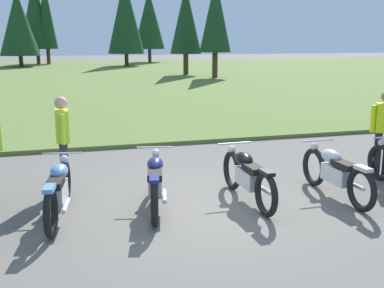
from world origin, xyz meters
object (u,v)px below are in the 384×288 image
(rider_near_row_end, at_px, (384,129))
(motorcycle_sky_blue, at_px, (59,190))
(motorcycle_black, at_px, (248,176))
(rider_with_back_turned, at_px, (63,138))
(motorcycle_silver, at_px, (336,172))
(motorcycle_navy, at_px, (155,182))

(rider_near_row_end, bearing_deg, motorcycle_sky_blue, -174.61)
(motorcycle_black, relative_size, rider_with_back_turned, 1.26)
(rider_with_back_turned, xyz_separation_m, rider_near_row_end, (5.95, -0.81, 0.00))
(rider_near_row_end, bearing_deg, motorcycle_black, -168.11)
(motorcycle_sky_blue, distance_m, rider_near_row_end, 6.12)
(rider_with_back_turned, bearing_deg, motorcycle_sky_blue, -94.91)
(rider_near_row_end, bearing_deg, rider_with_back_turned, 172.24)
(motorcycle_black, height_order, rider_near_row_end, rider_near_row_end)
(motorcycle_black, relative_size, motorcycle_silver, 1.00)
(motorcycle_sky_blue, bearing_deg, motorcycle_black, -1.44)
(motorcycle_navy, distance_m, rider_with_back_turned, 1.99)
(motorcycle_black, xyz_separation_m, motorcycle_silver, (1.51, -0.21, 0.00))
(rider_near_row_end, bearing_deg, motorcycle_navy, -173.18)
(motorcycle_black, height_order, motorcycle_silver, same)
(rider_with_back_turned, bearing_deg, motorcycle_silver, -20.83)
(motorcycle_sky_blue, xyz_separation_m, motorcycle_black, (2.99, -0.08, 0.00))
(motorcycle_silver, height_order, rider_near_row_end, rider_near_row_end)
(motorcycle_navy, height_order, rider_near_row_end, rider_near_row_end)
(rider_with_back_turned, relative_size, rider_near_row_end, 1.00)
(motorcycle_sky_blue, xyz_separation_m, rider_near_row_end, (6.07, 0.57, 0.51))
(motorcycle_black, relative_size, rider_near_row_end, 1.26)
(rider_with_back_turned, bearing_deg, motorcycle_navy, -45.16)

